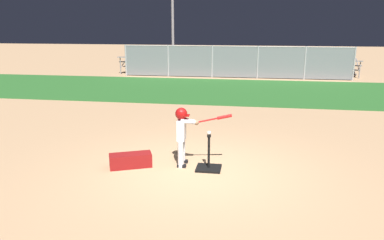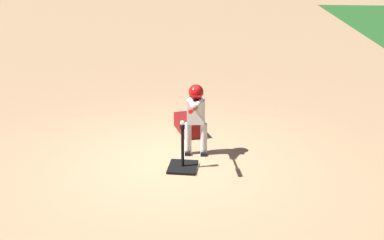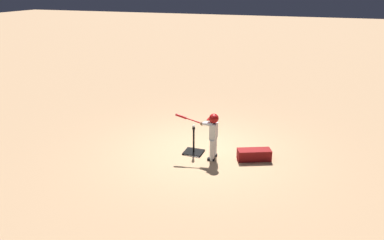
% 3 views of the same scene
% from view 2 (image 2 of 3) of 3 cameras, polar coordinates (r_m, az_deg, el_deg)
% --- Properties ---
extents(ground_plane, '(90.00, 90.00, 0.00)m').
position_cam_2_polar(ground_plane, '(7.28, -2.62, -5.45)').
color(ground_plane, tan).
extents(home_plate, '(0.47, 0.47, 0.02)m').
position_cam_2_polar(home_plate, '(7.10, -1.07, -6.04)').
color(home_plate, white).
rests_on(home_plate, ground_plane).
extents(batting_tee, '(0.49, 0.44, 0.72)m').
position_cam_2_polar(batting_tee, '(7.06, -1.19, -5.51)').
color(batting_tee, black).
rests_on(batting_tee, ground_plane).
extents(batter_child, '(1.13, 0.38, 1.21)m').
position_cam_2_polar(batter_child, '(7.29, 0.49, 1.10)').
color(batter_child, silver).
rests_on(batter_child, ground_plane).
extents(baseball, '(0.07, 0.07, 0.07)m').
position_cam_2_polar(baseball, '(6.80, -1.23, -0.37)').
color(baseball, white).
rests_on(baseball, batting_tee).
extents(equipment_bag, '(0.90, 0.63, 0.28)m').
position_cam_2_polar(equipment_bag, '(8.50, -0.58, -0.64)').
color(equipment_bag, maroon).
rests_on(equipment_bag, ground_plane).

